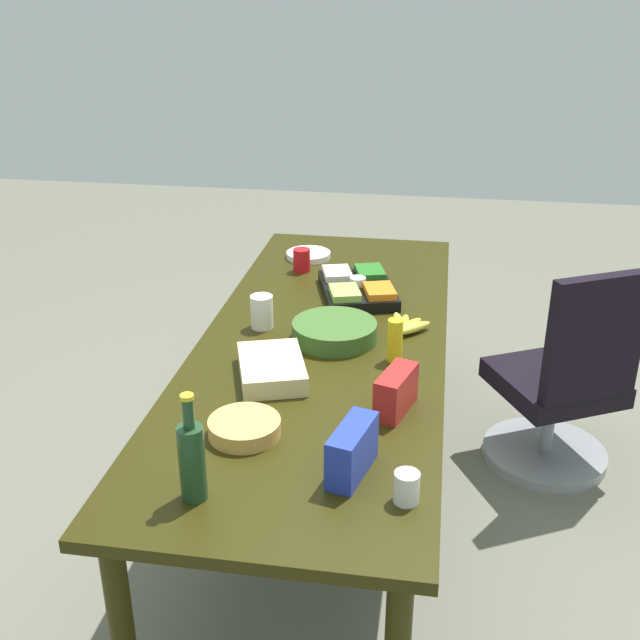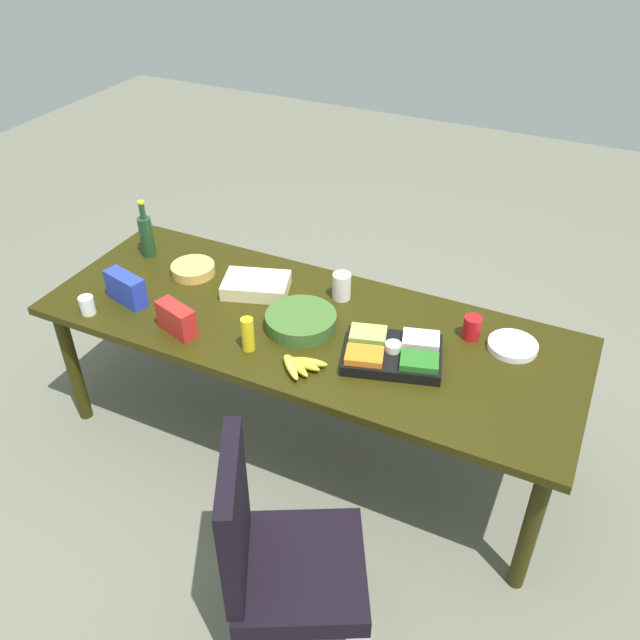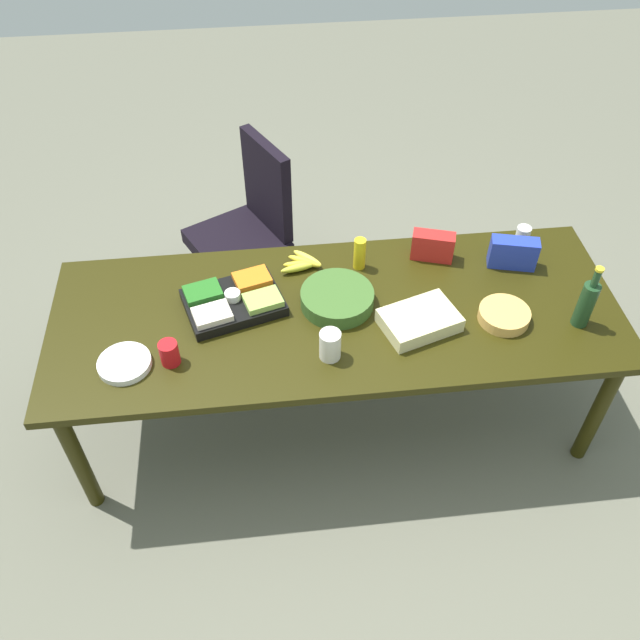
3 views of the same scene
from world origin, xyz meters
name	(u,v)px [view 2 (image 2 of 3)]	position (x,y,z in m)	size (l,w,h in m)	color
ground_plane	(308,436)	(0.00, 0.00, 0.00)	(10.00, 10.00, 0.00)	#6A6959
conference_table	(307,334)	(0.00, 0.00, 0.69)	(2.54, 0.95, 0.75)	#2A2708
office_chair	(284,576)	(0.40, -0.99, 0.37)	(0.65, 0.65, 0.98)	gray
mayo_jar	(342,286)	(0.06, 0.26, 0.82)	(0.09, 0.09, 0.14)	white
sheet_cake	(256,285)	(-0.34, 0.13, 0.79)	(0.32, 0.22, 0.07)	beige
red_solo_cup	(472,328)	(0.72, 0.22, 0.81)	(0.08, 0.08, 0.11)	red
paper_cup	(87,305)	(-0.97, -0.38, 0.80)	(0.07, 0.07, 0.09)	white
veggie_tray	(393,353)	(0.45, -0.08, 0.79)	(0.49, 0.40, 0.09)	black
paper_plate_stack	(513,346)	(0.91, 0.22, 0.77)	(0.22, 0.22, 0.03)	white
wine_bottle	(146,235)	(-1.05, 0.19, 0.88)	(0.09, 0.09, 0.32)	#1F4123
chip_bowl	(193,269)	(-0.72, 0.13, 0.78)	(0.22, 0.22, 0.05)	#E4AE56
banana_bunch	(299,365)	(0.12, -0.31, 0.78)	(0.21, 0.17, 0.04)	yellow
mustard_bottle	(248,334)	(-0.14, -0.29, 0.84)	(0.06, 0.06, 0.16)	yellow
chip_bag_blue	(126,288)	(-0.86, -0.22, 0.83)	(0.22, 0.08, 0.15)	#253BC1
chip_bag_red	(176,319)	(-0.50, -0.32, 0.82)	(0.20, 0.08, 0.14)	red
salad_bowl	(301,321)	(-0.01, -0.04, 0.79)	(0.33, 0.33, 0.07)	#3A6127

